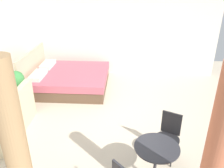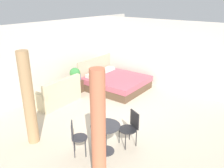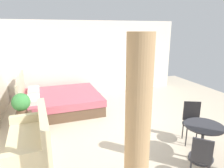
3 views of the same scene
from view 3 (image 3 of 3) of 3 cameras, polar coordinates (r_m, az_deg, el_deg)
ground_plane at (r=5.29m, az=3.50°, el=-11.40°), size 8.70×9.19×0.02m
wall_right at (r=7.51m, az=-4.53°, el=7.34°), size 0.12×6.19×2.66m
bed at (r=6.27m, az=-14.62°, el=-4.68°), size 2.04×2.26×1.11m
couch at (r=4.17m, az=-21.82°, el=-15.35°), size 1.61×0.80×0.91m
nightstand at (r=5.23m, az=-23.54°, el=-10.06°), size 0.47×0.35×0.47m
potted_plant at (r=4.94m, az=-24.32°, el=-4.97°), size 0.40×0.40×0.52m
vase at (r=5.21m, az=-23.73°, el=-6.04°), size 0.08×0.08×0.22m
balcony_table at (r=4.10m, az=24.28°, el=-13.29°), size 0.69×0.69×0.71m
cafe_chair_near_window at (r=4.68m, az=21.75°, el=-9.11°), size 0.58×0.58×0.87m
cafe_chair_near_couch at (r=3.51m, az=23.93°, el=-18.18°), size 0.52×0.52×0.83m
curtain_right at (r=2.31m, az=7.14°, el=-15.93°), size 0.28×0.28×2.34m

